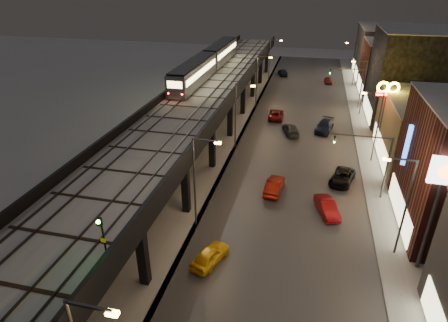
# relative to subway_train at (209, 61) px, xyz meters

# --- Properties ---
(road_surface) EXTENTS (17.00, 120.00, 0.06)m
(road_surface) POSITION_rel_subway_train_xyz_m (16.00, -11.29, -8.22)
(road_surface) COLOR #46474D
(road_surface) RESTS_ON ground
(sidewalk_right) EXTENTS (4.00, 120.00, 0.14)m
(sidewalk_right) POSITION_rel_subway_train_xyz_m (26.00, -11.29, -8.18)
(sidewalk_right) COLOR #9FA1A8
(sidewalk_right) RESTS_ON ground
(under_viaduct_pavement) EXTENTS (11.00, 120.00, 0.06)m
(under_viaduct_pavement) POSITION_rel_subway_train_xyz_m (2.50, -11.29, -8.22)
(under_viaduct_pavement) COLOR #9FA1A8
(under_viaduct_pavement) RESTS_ON ground
(elevated_viaduct) EXTENTS (9.00, 100.00, 6.30)m
(elevated_viaduct) POSITION_rel_subway_train_xyz_m (2.50, -14.45, -2.63)
(elevated_viaduct) COLOR black
(elevated_viaduct) RESTS_ON ground
(viaduct_trackbed) EXTENTS (8.40, 100.00, 0.32)m
(viaduct_trackbed) POSITION_rel_subway_train_xyz_m (2.49, -14.32, -1.86)
(viaduct_trackbed) COLOR #B2B7C1
(viaduct_trackbed) RESTS_ON elevated_viaduct
(viaduct_parapet_streetside) EXTENTS (0.30, 100.00, 1.10)m
(viaduct_parapet_streetside) POSITION_rel_subway_train_xyz_m (6.85, -14.29, -1.40)
(viaduct_parapet_streetside) COLOR black
(viaduct_parapet_streetside) RESTS_ON elevated_viaduct
(viaduct_parapet_far) EXTENTS (0.30, 100.00, 1.10)m
(viaduct_parapet_far) POSITION_rel_subway_train_xyz_m (-1.85, -14.29, -1.40)
(viaduct_parapet_far) COLOR black
(viaduct_parapet_far) RESTS_ON elevated_viaduct
(building_c) EXTENTS (12.20, 15.20, 8.16)m
(building_c) POSITION_rel_subway_train_xyz_m (32.49, -14.29, -4.17)
(building_c) COLOR olive
(building_c) RESTS_ON ground
(building_d) EXTENTS (12.20, 13.20, 14.16)m
(building_d) POSITION_rel_subway_train_xyz_m (32.49, 1.71, -1.17)
(building_d) COLOR black
(building_d) RESTS_ON ground
(building_e) EXTENTS (12.20, 12.20, 10.16)m
(building_e) POSITION_rel_subway_train_xyz_m (32.49, 15.71, -3.17)
(building_e) COLOR #53281F
(building_e) RESTS_ON ground
(building_f) EXTENTS (12.20, 16.20, 11.16)m
(building_f) POSITION_rel_subway_train_xyz_m (32.49, 29.71, -2.67)
(building_f) COLOR #3A393F
(building_f) RESTS_ON ground
(streetlight_left_1) EXTENTS (2.57, 0.28, 9.00)m
(streetlight_left_1) POSITION_rel_subway_train_xyz_m (8.07, -33.29, -3.01)
(streetlight_left_1) COLOR #38383A
(streetlight_left_1) RESTS_ON ground
(streetlight_right_1) EXTENTS (2.56, 0.28, 9.00)m
(streetlight_right_1) POSITION_rel_subway_train_xyz_m (25.23, -33.29, -3.01)
(streetlight_right_1) COLOR #38383A
(streetlight_right_1) RESTS_ON ground
(streetlight_left_2) EXTENTS (2.57, 0.28, 9.00)m
(streetlight_left_2) POSITION_rel_subway_train_xyz_m (8.07, -15.29, -3.01)
(streetlight_left_2) COLOR #38383A
(streetlight_left_2) RESTS_ON ground
(streetlight_right_2) EXTENTS (2.56, 0.28, 9.00)m
(streetlight_right_2) POSITION_rel_subway_train_xyz_m (25.23, -15.29, -3.01)
(streetlight_right_2) COLOR #38383A
(streetlight_right_2) RESTS_ON ground
(streetlight_left_3) EXTENTS (2.57, 0.28, 9.00)m
(streetlight_left_3) POSITION_rel_subway_train_xyz_m (8.07, 2.71, -3.01)
(streetlight_left_3) COLOR #38383A
(streetlight_left_3) RESTS_ON ground
(streetlight_right_3) EXTENTS (2.56, 0.28, 9.00)m
(streetlight_right_3) POSITION_rel_subway_train_xyz_m (25.23, 2.71, -3.01)
(streetlight_right_3) COLOR #38383A
(streetlight_right_3) RESTS_ON ground
(streetlight_left_4) EXTENTS (2.57, 0.28, 9.00)m
(streetlight_left_4) POSITION_rel_subway_train_xyz_m (8.07, 20.71, -3.01)
(streetlight_left_4) COLOR #38383A
(streetlight_left_4) RESTS_ON ground
(streetlight_right_4) EXTENTS (2.56, 0.28, 9.00)m
(streetlight_right_4) POSITION_rel_subway_train_xyz_m (25.23, 20.71, -3.01)
(streetlight_right_4) COLOR #38383A
(streetlight_right_4) RESTS_ON ground
(traffic_light_rig_a) EXTENTS (6.10, 0.34, 7.00)m
(traffic_light_rig_a) POSITION_rel_subway_train_xyz_m (24.34, -24.30, -3.75)
(traffic_light_rig_a) COLOR #38383A
(traffic_light_rig_a) RESTS_ON ground
(traffic_light_rig_b) EXTENTS (6.10, 0.34, 7.00)m
(traffic_light_rig_b) POSITION_rel_subway_train_xyz_m (24.34, 5.70, -3.75)
(traffic_light_rig_b) COLOR #38383A
(traffic_light_rig_b) RESTS_ON ground
(subway_train) EXTENTS (2.75, 33.04, 3.28)m
(subway_train) POSITION_rel_subway_train_xyz_m (0.00, 0.00, 0.00)
(subway_train) COLOR gray
(subway_train) RESTS_ON viaduct_trackbed
(rail_signal) EXTENTS (0.31, 0.41, 2.72)m
(rail_signal) POSITION_rel_subway_train_xyz_m (6.40, -45.96, 0.29)
(rail_signal) COLOR black
(rail_signal) RESTS_ON viaduct_trackbed
(car_taxi) EXTENTS (2.87, 4.40, 1.39)m
(car_taxi) POSITION_rel_subway_train_xyz_m (10.46, -37.96, -7.55)
(car_taxi) COLOR yellow
(car_taxi) RESTS_ON ground
(car_near_white) EXTENTS (1.98, 4.68, 1.50)m
(car_near_white) POSITION_rel_subway_train_xyz_m (14.34, -25.58, -7.50)
(car_near_white) COLOR maroon
(car_near_white) RESTS_ON ground
(car_mid_silver) EXTENTS (2.40, 5.01, 1.38)m
(car_mid_silver) POSITION_rel_subway_train_xyz_m (11.99, -2.43, -7.56)
(car_mid_silver) COLOR maroon
(car_mid_silver) RESTS_ON ground
(car_mid_dark) EXTENTS (3.19, 5.00, 1.35)m
(car_mid_dark) POSITION_rel_subway_train_xyz_m (14.82, -8.53, -7.58)
(car_mid_dark) COLOR #3D3E41
(car_mid_dark) RESTS_ON ground
(car_far_white) EXTENTS (2.93, 4.72, 1.50)m
(car_far_white) POSITION_rel_subway_train_xyz_m (10.34, 26.59, -7.50)
(car_far_white) COLOR black
(car_far_white) RESTS_ON ground
(car_onc_silver) EXTENTS (2.75, 4.54, 1.41)m
(car_onc_silver) POSITION_rel_subway_train_xyz_m (19.89, -28.54, -7.54)
(car_onc_silver) COLOR maroon
(car_onc_silver) RESTS_ON ground
(car_onc_dark) EXTENTS (3.44, 5.23, 1.34)m
(car_onc_dark) POSITION_rel_subway_train_xyz_m (21.62, -21.83, -7.58)
(car_onc_dark) COLOR black
(car_onc_dark) RESTS_ON ground
(car_onc_white) EXTENTS (3.14, 5.53, 1.51)m
(car_onc_white) POSITION_rel_subway_train_xyz_m (19.68, -6.36, -7.49)
(car_onc_white) COLOR black
(car_onc_white) RESTS_ON ground
(car_onc_red) EXTENTS (1.82, 3.87, 1.28)m
(car_onc_red) POSITION_rel_subway_train_xyz_m (20.57, 21.81, -7.61)
(car_onc_red) COLOR maroon
(car_onc_red) RESTS_ON ground
(sign_mcdonalds) EXTENTS (2.81, 0.62, 9.45)m
(sign_mcdonalds) POSITION_rel_subway_train_xyz_m (26.50, -11.78, -0.65)
(sign_mcdonalds) COLOR #38383A
(sign_mcdonalds) RESTS_ON ground
(sign_citgo) EXTENTS (2.11, 0.39, 10.04)m
(sign_citgo) POSITION_rel_subway_train_xyz_m (27.00, -34.74, -0.64)
(sign_citgo) COLOR #38383A
(sign_citgo) RESTS_ON ground
(sign_carwash) EXTENTS (1.77, 0.35, 9.17)m
(sign_carwash) POSITION_rel_subway_train_xyz_m (27.00, -26.46, -1.73)
(sign_carwash) COLOR #38383A
(sign_carwash) RESTS_ON ground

